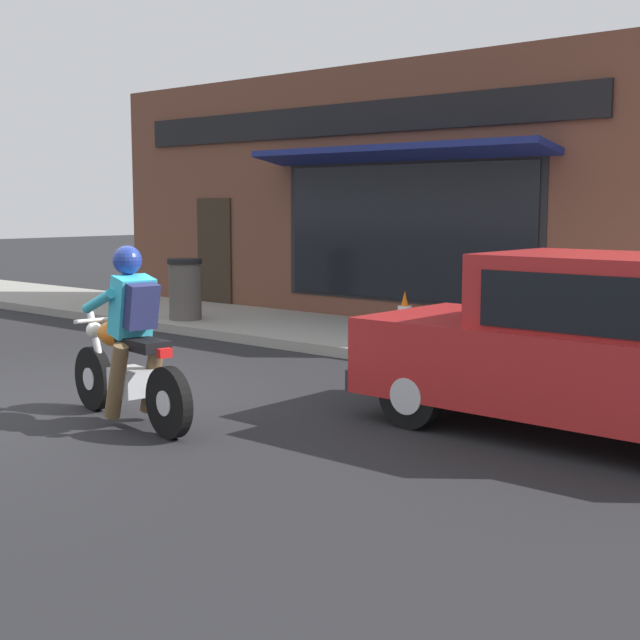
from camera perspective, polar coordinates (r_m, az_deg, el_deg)
ground_plane at (r=9.48m, az=-16.53°, el=-4.97°), size 80.00×80.00×0.00m
sidewalk_curb at (r=14.93m, az=-6.11°, el=0.01°), size 2.60×22.00×0.14m
storefront_building at (r=14.96m, az=1.86°, el=7.88°), size 1.25×10.91×4.20m
motorcycle_with_rider at (r=8.21m, az=-12.13°, el=-1.90°), size 0.64×2.01×1.62m
car_hatchback at (r=7.91m, az=16.49°, el=-1.74°), size 1.66×3.79×1.57m
fire_hydrant at (r=11.17m, az=16.43°, el=-0.15°), size 0.36×0.24×0.88m
traffic_cone at (r=12.99m, az=5.44°, el=0.52°), size 0.36×0.36×0.60m
trash_bin at (r=14.48m, az=-8.63°, el=1.99°), size 0.56×0.56×0.98m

